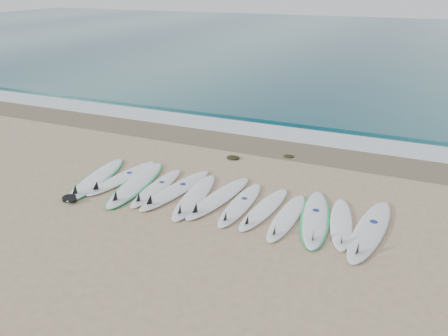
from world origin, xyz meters
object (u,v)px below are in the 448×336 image
at_px(surfboard_0, 96,179).
at_px(leash_coil, 70,199).
at_px(surfboard_6, 218,198).
at_px(surfboard_12, 369,231).

distance_m(surfboard_0, leash_coil, 1.18).
bearing_deg(surfboard_6, surfboard_12, 7.68).
bearing_deg(leash_coil, surfboard_12, 11.12).
xyz_separation_m(surfboard_6, leash_coil, (-3.26, -1.43, -0.01)).
xyz_separation_m(surfboard_0, surfboard_12, (6.95, 0.16, 0.01)).
bearing_deg(leash_coil, surfboard_6, 23.76).
distance_m(surfboard_0, surfboard_6, 3.43).
height_order(surfboard_0, surfboard_12, surfboard_12).
height_order(surfboard_6, leash_coil, surfboard_6).
distance_m(surfboard_6, leash_coil, 3.56).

